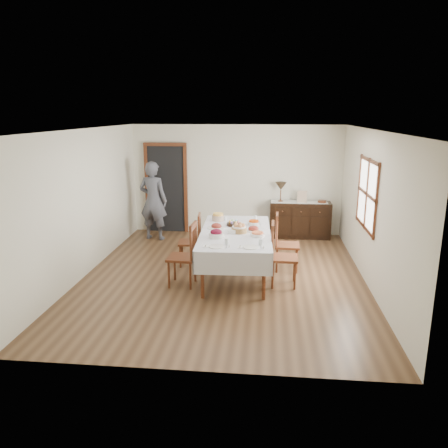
# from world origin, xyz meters

# --- Properties ---
(ground) EXTENTS (6.00, 6.00, 0.00)m
(ground) POSITION_xyz_m (0.00, 0.00, 0.00)
(ground) COLOR brown
(room_shell) EXTENTS (5.02, 6.02, 2.65)m
(room_shell) POSITION_xyz_m (-0.15, 0.42, 1.64)
(room_shell) COLOR silver
(room_shell) RESTS_ON ground
(dining_table) EXTENTS (1.32, 2.45, 0.83)m
(dining_table) POSITION_xyz_m (0.21, 0.06, 0.73)
(dining_table) COLOR silver
(dining_table) RESTS_ON ground
(chair_left_near) EXTENTS (0.48, 0.48, 1.10)m
(chair_left_near) POSITION_xyz_m (-0.60, -0.47, 0.55)
(chair_left_near) COLOR #5A2B16
(chair_left_near) RESTS_ON ground
(chair_left_far) EXTENTS (0.46, 0.46, 1.01)m
(chair_left_far) POSITION_xyz_m (-0.66, 0.56, 0.51)
(chair_left_far) COLOR #5A2B16
(chair_left_far) RESTS_ON ground
(chair_right_near) EXTENTS (0.47, 0.47, 1.09)m
(chair_right_near) POSITION_xyz_m (1.01, -0.30, 0.55)
(chair_right_near) COLOR #5A2B16
(chair_right_near) RESTS_ON ground
(chair_right_far) EXTENTS (0.46, 0.46, 1.07)m
(chair_right_far) POSITION_xyz_m (1.09, 0.46, 0.54)
(chair_right_far) COLOR #5A2B16
(chair_right_far) RESTS_ON ground
(sideboard) EXTENTS (1.41, 0.51, 0.84)m
(sideboard) POSITION_xyz_m (1.53, 2.72, 0.42)
(sideboard) COLOR black
(sideboard) RESTS_ON ground
(person) EXTENTS (0.66, 0.49, 1.93)m
(person) POSITION_xyz_m (-1.85, 2.24, 0.97)
(person) COLOR #4E505A
(person) RESTS_ON ground
(bread_basket) EXTENTS (0.27, 0.27, 0.17)m
(bread_basket) POSITION_xyz_m (0.28, 0.00, 0.90)
(bread_basket) COLOR olive
(bread_basket) RESTS_ON dining_table
(egg_basket) EXTENTS (0.28, 0.28, 0.10)m
(egg_basket) POSITION_xyz_m (0.15, 0.47, 0.86)
(egg_basket) COLOR black
(egg_basket) RESTS_ON dining_table
(ham_platter_a) EXTENTS (0.33, 0.33, 0.11)m
(ham_platter_a) POSITION_xyz_m (-0.16, 0.26, 0.86)
(ham_platter_a) COLOR white
(ham_platter_a) RESTS_ON dining_table
(ham_platter_b) EXTENTS (0.30, 0.30, 0.11)m
(ham_platter_b) POSITION_xyz_m (0.52, 0.14, 0.86)
(ham_platter_b) COLOR white
(ham_platter_b) RESTS_ON dining_table
(beet_bowl) EXTENTS (0.26, 0.26, 0.15)m
(beet_bowl) POSITION_xyz_m (-0.09, -0.35, 0.89)
(beet_bowl) COLOR white
(beet_bowl) RESTS_ON dining_table
(carrot_bowl) EXTENTS (0.23, 0.23, 0.09)m
(carrot_bowl) POSITION_xyz_m (0.52, 0.54, 0.87)
(carrot_bowl) COLOR white
(carrot_bowl) RESTS_ON dining_table
(pineapple_bowl) EXTENTS (0.23, 0.23, 0.15)m
(pineapple_bowl) POSITION_xyz_m (-0.19, 0.82, 0.90)
(pineapple_bowl) COLOR tan
(pineapple_bowl) RESTS_ON dining_table
(casserole_dish) EXTENTS (0.24, 0.24, 0.08)m
(casserole_dish) POSITION_xyz_m (0.60, -0.21, 0.86)
(casserole_dish) COLOR white
(casserole_dish) RESTS_ON dining_table
(butter_dish) EXTENTS (0.14, 0.10, 0.07)m
(butter_dish) POSITION_xyz_m (0.15, -0.08, 0.86)
(butter_dish) COLOR white
(butter_dish) RESTS_ON dining_table
(setting_left) EXTENTS (0.42, 0.31, 0.10)m
(setting_left) POSITION_xyz_m (0.02, -0.82, 0.85)
(setting_left) COLOR white
(setting_left) RESTS_ON dining_table
(setting_right) EXTENTS (0.42, 0.31, 0.10)m
(setting_right) POSITION_xyz_m (0.56, -0.80, 0.85)
(setting_right) COLOR white
(setting_right) RESTS_ON dining_table
(glass_far_a) EXTENTS (0.07, 0.07, 0.09)m
(glass_far_a) POSITION_xyz_m (-0.05, 0.83, 0.87)
(glass_far_a) COLOR white
(glass_far_a) RESTS_ON dining_table
(glass_far_b) EXTENTS (0.06, 0.06, 0.11)m
(glass_far_b) POSITION_xyz_m (0.53, 0.87, 0.88)
(glass_far_b) COLOR white
(glass_far_b) RESTS_ON dining_table
(runner) EXTENTS (1.30, 0.35, 0.01)m
(runner) POSITION_xyz_m (1.49, 2.73, 0.85)
(runner) COLOR white
(runner) RESTS_ON sideboard
(table_lamp) EXTENTS (0.26, 0.26, 0.46)m
(table_lamp) POSITION_xyz_m (1.06, 2.73, 1.20)
(table_lamp) COLOR brown
(table_lamp) RESTS_ON sideboard
(picture_frame) EXTENTS (0.22, 0.08, 0.28)m
(picture_frame) POSITION_xyz_m (1.55, 2.65, 0.98)
(picture_frame) COLOR tan
(picture_frame) RESTS_ON sideboard
(deco_bowl) EXTENTS (0.20, 0.20, 0.06)m
(deco_bowl) POSITION_xyz_m (2.01, 2.69, 0.87)
(deco_bowl) COLOR #5A2B16
(deco_bowl) RESTS_ON sideboard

